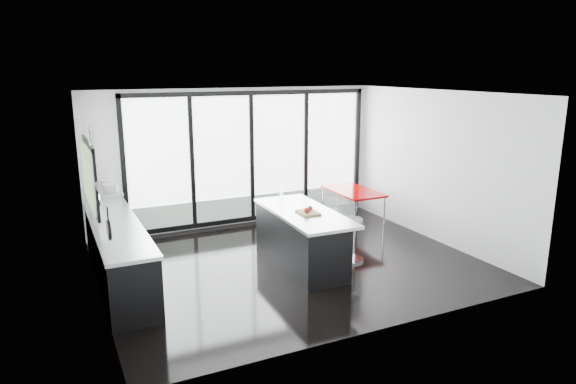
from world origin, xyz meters
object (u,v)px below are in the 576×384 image
island (300,237)px  bar_stool_near (350,239)px  red_table (353,208)px  bar_stool_far (331,225)px

island → bar_stool_near: bearing=-14.9°
island → red_table: (1.98, 1.49, -0.09)m
island → bar_stool_near: island is taller
island → bar_stool_near: 0.87m
island → bar_stool_far: (1.05, 0.77, -0.15)m
bar_stool_near → red_table: bar_stool_near is taller
bar_stool_near → bar_stool_far: 1.02m
bar_stool_near → red_table: (1.14, 1.71, -0.00)m
island → bar_stool_far: 1.32m
island → bar_stool_near: size_ratio=3.03×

